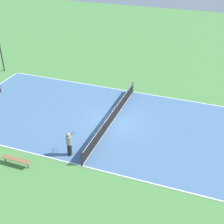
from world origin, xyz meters
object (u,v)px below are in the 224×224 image
(tennis_net, at_px, (112,116))
(bench, at_px, (16,160))
(tennis_ball_midcourt, at_px, (52,108))
(tennis_ball_right_alley, at_px, (5,87))
(tennis_ball_left_sideline, at_px, (187,128))
(player_baseline_gray, at_px, (69,142))
(fence_post_back_right, at_px, (0,49))

(tennis_net, xyz_separation_m, bench, (-6.69, 3.83, -0.12))
(tennis_ball_midcourt, bearing_deg, tennis_ball_right_alley, 71.53)
(bench, height_order, tennis_ball_left_sideline, bench)
(player_baseline_gray, height_order, tennis_ball_right_alley, player_baseline_gray)
(bench, bearing_deg, tennis_net, -119.80)
(tennis_net, bearing_deg, tennis_ball_left_sideline, -78.65)
(tennis_ball_midcourt, distance_m, tennis_ball_left_sideline, 10.81)
(tennis_ball_left_sideline, bearing_deg, tennis_net, 101.35)
(tennis_ball_midcourt, height_order, tennis_ball_right_alley, same)
(tennis_ball_left_sideline, bearing_deg, fence_post_back_right, 77.49)
(bench, distance_m, tennis_ball_right_alley, 11.66)
(fence_post_back_right, bearing_deg, bench, -140.35)
(tennis_ball_midcourt, height_order, tennis_ball_left_sideline, same)
(fence_post_back_right, bearing_deg, tennis_ball_left_sideline, -102.51)
(tennis_net, height_order, tennis_ball_right_alley, tennis_net)
(player_baseline_gray, bearing_deg, bench, 123.88)
(tennis_ball_right_alley, bearing_deg, fence_post_back_right, 38.10)
(tennis_net, height_order, tennis_ball_midcourt, tennis_net)
(player_baseline_gray, relative_size, fence_post_back_right, 0.37)
(tennis_net, relative_size, tennis_ball_left_sideline, 157.00)
(player_baseline_gray, bearing_deg, fence_post_back_right, 48.04)
(tennis_net, distance_m, tennis_ball_left_sideline, 5.63)
(tennis_ball_right_alley, distance_m, tennis_ball_left_sideline, 16.88)
(tennis_ball_midcourt, bearing_deg, tennis_ball_left_sideline, -85.11)
(tennis_ball_left_sideline, distance_m, fence_post_back_right, 19.94)
(tennis_net, relative_size, player_baseline_gray, 6.25)
(tennis_ball_midcourt, distance_m, fence_post_back_right, 10.29)
(bench, relative_size, tennis_ball_right_alley, 29.01)
(tennis_ball_midcourt, height_order, fence_post_back_right, fence_post_back_right)
(tennis_ball_left_sideline, bearing_deg, player_baseline_gray, 130.81)
(tennis_net, relative_size, tennis_ball_right_alley, 157.00)
(bench, relative_size, fence_post_back_right, 0.43)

